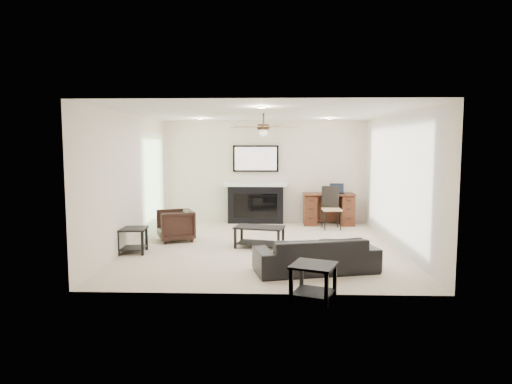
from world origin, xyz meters
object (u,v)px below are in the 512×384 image
armchair (175,225)px  coffee_table (259,237)px  fireplace_unit (256,184)px  sofa (316,254)px  desk (329,209)px

armchair → coffee_table: armchair is taller
fireplace_unit → armchair: bearing=-125.9°
sofa → fireplace_unit: fireplace_unit is taller
coffee_table → desk: 2.95m
fireplace_unit → desk: size_ratio=1.57×
sofa → desk: bearing=-113.0°
coffee_table → fireplace_unit: bearing=106.6°
desk → armchair: bearing=-149.6°
armchair → coffee_table: bearing=50.0°
armchair → desk: (3.29, 1.93, 0.07)m
sofa → fireplace_unit: bearing=-89.3°
sofa → desk: size_ratio=1.51×
armchair → coffee_table: (1.70, -0.55, -0.11)m
coffee_table → desk: desk is taller
armchair → coffee_table: 1.79m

